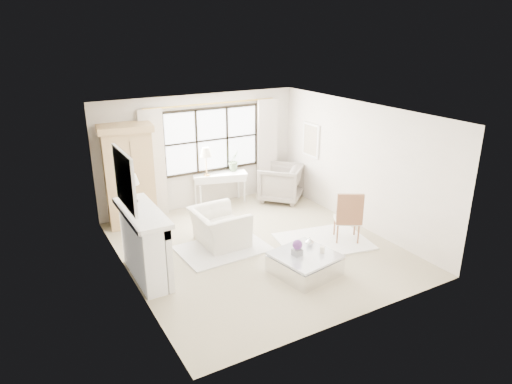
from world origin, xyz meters
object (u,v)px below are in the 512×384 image
(armoire, at_px, (129,175))
(console_table, at_px, (220,189))
(club_armchair, at_px, (219,227))
(coffee_table, at_px, (305,264))

(armoire, bearing_deg, console_table, 10.57)
(console_table, distance_m, club_armchair, 2.20)
(club_armchair, bearing_deg, coffee_table, -156.75)
(console_table, bearing_deg, coffee_table, -75.81)
(club_armchair, distance_m, coffee_table, 2.00)
(armoire, height_order, console_table, armoire)
(armoire, bearing_deg, coffee_table, -53.49)
(console_table, bearing_deg, armoire, -160.26)
(console_table, height_order, coffee_table, console_table)
(armoire, distance_m, club_armchair, 2.36)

